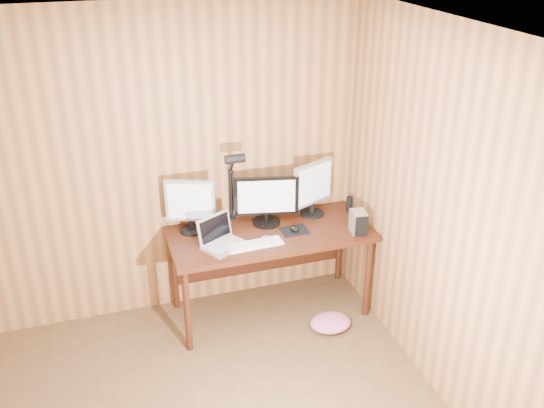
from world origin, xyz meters
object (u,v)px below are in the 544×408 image
monitor_right (313,187)px  phone (268,239)px  mouse (295,228)px  monitor_left (190,205)px  desk_lamp (233,177)px  hard_drive (358,222)px  keyboard (255,244)px  monitor_center (266,200)px  speaker (349,204)px  laptop (220,238)px  desk (267,241)px

monitor_right → phone: (-0.49, -0.31, -0.24)m
mouse → phone: size_ratio=1.01×
monitor_left → desk_lamp: desk_lamp is taller
hard_drive → monitor_right: bearing=126.9°
monitor_left → keyboard: bearing=-21.9°
hard_drive → desk_lamp: 1.05m
monitor_center → phone: bearing=-92.8°
desk_lamp → monitor_right: bearing=-7.5°
speaker → desk_lamp: bearing=176.2°
keyboard → speaker: (0.93, 0.33, 0.05)m
speaker → monitor_right: bearing=174.6°
mouse → desk_lamp: bearing=159.7°
monitor_center → monitor_right: 0.42m
hard_drive → monitor_left: bearing=168.5°
monitor_center → hard_drive: (0.65, -0.36, -0.12)m
monitor_left → speaker: bearing=18.3°
mouse → desk_lamp: (-0.42, 0.26, 0.39)m
laptop → mouse: (0.61, 0.04, -0.03)m
phone → speaker: speaker is taller
monitor_right → mouse: (-0.24, -0.23, -0.23)m
monitor_center → keyboard: 0.43m
monitor_center → phone: (-0.07, -0.27, -0.20)m
monitor_center → monitor_right: (0.41, 0.04, 0.04)m
monitor_center → monitor_left: 0.61m
desk → speaker: size_ratio=12.35×
laptop → keyboard: (0.25, -0.09, -0.05)m
monitor_center → keyboard: (-0.19, -0.32, -0.20)m
desk → laptop: 0.48m
monitor_center → keyboard: size_ratio=1.18×
laptop → mouse: bearing=-24.7°
laptop → hard_drive: bearing=-35.2°
keyboard → phone: keyboard is taller
keyboard → mouse: mouse is taller
phone → desk_lamp: (-0.17, 0.34, 0.41)m
monitor_right → hard_drive: 0.49m
monitor_center → speaker: (0.74, 0.01, -0.15)m
desk_lamp → laptop: bearing=-126.3°
monitor_center → monitor_left: size_ratio=1.17×
monitor_center → desk: bearing=-89.4°
speaker → laptop: bearing=-168.5°
laptop → speaker: 1.20m
desk → desk_lamp: bearing=146.7°
desk → hard_drive: bearing=-22.9°
monitor_right → laptop: bearing=172.7°
hard_drive → monitor_center: bearing=157.3°
laptop → speaker: (1.17, 0.24, 0.01)m
monitor_center → mouse: size_ratio=4.80×
keyboard → desk_lamp: (-0.06, 0.39, 0.40)m
monitor_left → phone: bearing=-10.7°
mouse → laptop: bearing=-164.6°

